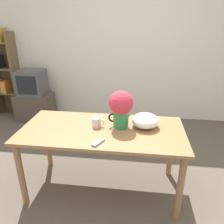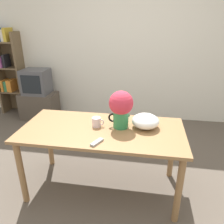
% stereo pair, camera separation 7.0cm
% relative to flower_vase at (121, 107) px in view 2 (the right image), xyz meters
% --- Properties ---
extents(ground_plane, '(12.00, 12.00, 0.00)m').
position_rel_flower_vase_xyz_m(ground_plane, '(-0.09, -0.10, -0.94)').
color(ground_plane, brown).
extents(wall_back, '(8.00, 0.05, 2.60)m').
position_rel_flower_vase_xyz_m(wall_back, '(-0.09, 1.93, 0.36)').
color(wall_back, silver).
rests_on(wall_back, ground_plane).
extents(table, '(1.59, 0.76, 0.72)m').
position_rel_flower_vase_xyz_m(table, '(-0.18, -0.07, -0.31)').
color(table, olive).
rests_on(table, ground_plane).
extents(flower_vase, '(0.24, 0.23, 0.37)m').
position_rel_flower_vase_xyz_m(flower_vase, '(0.00, 0.00, 0.00)').
color(flower_vase, '#2D844C').
rests_on(flower_vase, table).
extents(coffee_mug, '(0.12, 0.09, 0.09)m').
position_rel_flower_vase_xyz_m(coffee_mug, '(-0.24, -0.02, -0.17)').
color(coffee_mug, silver).
rests_on(coffee_mug, table).
extents(white_bowl, '(0.27, 0.27, 0.14)m').
position_rel_flower_vase_xyz_m(white_bowl, '(0.24, 0.03, -0.15)').
color(white_bowl, white).
rests_on(white_bowl, table).
extents(remote_control, '(0.10, 0.15, 0.02)m').
position_rel_flower_vase_xyz_m(remote_control, '(-0.16, -0.34, -0.20)').
color(remote_control, '#999999').
rests_on(remote_control, table).
extents(tv_stand, '(0.64, 0.40, 0.48)m').
position_rel_flower_vase_xyz_m(tv_stand, '(-1.70, 1.57, -0.70)').
color(tv_stand, '#4C4238').
rests_on(tv_stand, ground_plane).
extents(tv_set, '(0.44, 0.39, 0.43)m').
position_rel_flower_vase_xyz_m(tv_set, '(-1.70, 1.57, -0.24)').
color(tv_set, '#4C4C51').
rests_on(tv_set, tv_stand).
extents(bookshelf, '(0.47, 0.28, 1.59)m').
position_rel_flower_vase_xyz_m(bookshelf, '(-2.33, 1.78, -0.06)').
color(bookshelf, brown).
rests_on(bookshelf, ground_plane).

